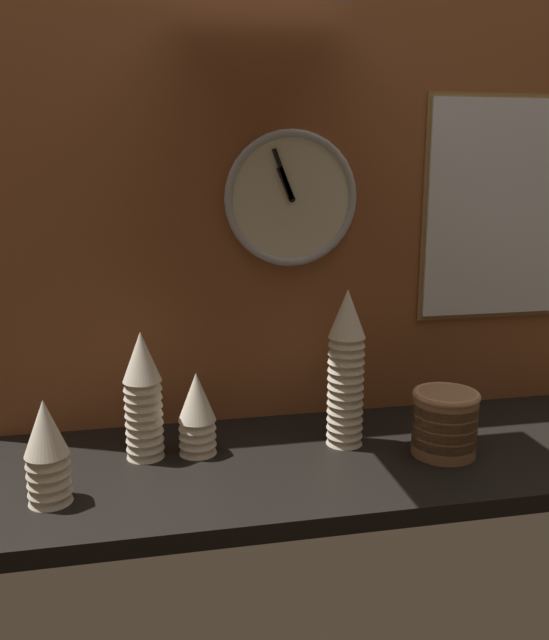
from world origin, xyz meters
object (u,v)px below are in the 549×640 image
bowl_stack_right (445,421)px  menu_board (494,209)px  cup_stack_left (143,395)px  cup_stack_center_right (346,368)px  cup_stack_center_left (197,413)px  wall_clock (291,199)px  cup_stack_far_left (47,452)px

bowl_stack_right → menu_board: size_ratio=0.26×
cup_stack_left → cup_stack_center_right: bearing=-2.4°
cup_stack_center_left → wall_clock: bearing=34.6°
cup_stack_center_left → cup_stack_center_right: 0.36m
cup_stack_left → wall_clock: wall_clock is taller
cup_stack_left → cup_stack_center_left: 0.13m
menu_board → cup_stack_center_right: bearing=-156.3°
cup_stack_center_right → wall_clock: wall_clock is taller
cup_stack_far_left → menu_board: (1.10, 0.35, 0.42)m
cup_stack_left → menu_board: (0.92, 0.18, 0.38)m
cup_stack_center_right → bowl_stack_right: 0.25m
cup_stack_center_left → bowl_stack_right: size_ratio=1.27×
cup_stack_center_right → wall_clock: (-0.09, 0.19, 0.38)m
bowl_stack_right → menu_board: bearing=50.0°
cup_stack_center_right → menu_board: (0.46, 0.20, 0.34)m
cup_stack_far_left → bowl_stack_right: cup_stack_far_left is taller
cup_stack_far_left → cup_stack_center_left: (0.30, 0.17, -0.01)m
cup_stack_center_left → bowl_stack_right: cup_stack_center_left is taller
cup_stack_center_right → cup_stack_center_left: bearing=177.5°
cup_stack_left → cup_stack_far_left: size_ratio=1.38×
cup_stack_center_right → menu_board: size_ratio=0.64×
cup_stack_left → cup_stack_center_right: size_ratio=0.79×
cup_stack_left → menu_board: 1.01m
cup_stack_far_left → wall_clock: bearing=31.7°
cup_stack_center_right → cup_stack_far_left: bearing=-166.6°
bowl_stack_right → cup_stack_center_left: bearing=168.1°
cup_stack_left → bowl_stack_right: bearing=-10.2°
cup_stack_far_left → bowl_stack_right: bearing=3.7°
cup_stack_center_right → wall_clock: bearing=114.8°
cup_stack_center_left → wall_clock: 0.56m
cup_stack_center_left → wall_clock: size_ratio=0.58×
cup_stack_far_left → cup_stack_center_left: 0.35m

